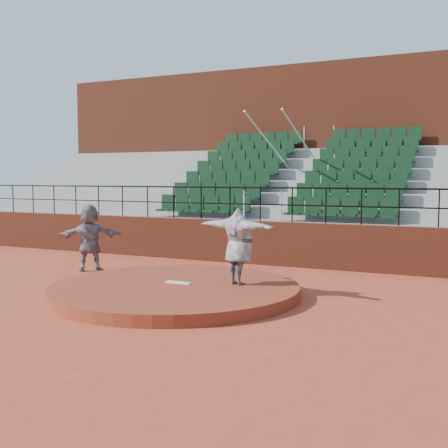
{
  "coord_description": "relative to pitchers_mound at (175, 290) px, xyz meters",
  "views": [
    {
      "loc": [
        6.27,
        -10.53,
        2.61
      ],
      "look_at": [
        0.0,
        2.5,
        1.4
      ],
      "focal_mm": 45.0,
      "sensor_mm": 36.0,
      "label": 1
    }
  ],
  "objects": [
    {
      "name": "ground",
      "position": [
        0.0,
        0.0,
        -0.12
      ],
      "size": [
        90.0,
        90.0,
        0.0
      ],
      "primitive_type": "plane",
      "color": "#AC3E26",
      "rests_on": "ground"
    },
    {
      "name": "pitchers_mound",
      "position": [
        0.0,
        0.0,
        0.0
      ],
      "size": [
        5.5,
        5.5,
        0.25
      ],
      "primitive_type": "cylinder",
      "color": "maroon",
      "rests_on": "ground"
    },
    {
      "name": "pitching_rubber",
      "position": [
        0.0,
        0.15,
        0.14
      ],
      "size": [
        0.6,
        0.15,
        0.03
      ],
      "primitive_type": "cube",
      "color": "white",
      "rests_on": "pitchers_mound"
    },
    {
      "name": "boundary_wall",
      "position": [
        0.0,
        5.0,
        0.53
      ],
      "size": [
        24.0,
        0.3,
        1.3
      ],
      "primitive_type": "cube",
      "color": "maroon",
      "rests_on": "ground"
    },
    {
      "name": "wall_railing",
      "position": [
        0.0,
        5.0,
        1.9
      ],
      "size": [
        24.04,
        0.05,
        1.03
      ],
      "color": "black",
      "rests_on": "boundary_wall"
    },
    {
      "name": "seating_deck",
      "position": [
        0.0,
        8.65,
        1.32
      ],
      "size": [
        24.0,
        5.97,
        4.63
      ],
      "color": "gray",
      "rests_on": "ground"
    },
    {
      "name": "press_box_facade",
      "position": [
        0.0,
        12.6,
        3.43
      ],
      "size": [
        24.0,
        3.0,
        7.1
      ],
      "primitive_type": "cube",
      "color": "maroon",
      "rests_on": "ground"
    },
    {
      "name": "pitcher",
      "position": [
        1.26,
        0.64,
        0.97
      ],
      "size": [
        2.14,
        1.08,
        1.68
      ],
      "primitive_type": "imported",
      "rotation": [
        0.0,
        0.0,
        2.88
      ],
      "color": "black",
      "rests_on": "pitchers_mound"
    },
    {
      "name": "fielder",
      "position": [
        -3.84,
        1.84,
        0.81
      ],
      "size": [
        1.72,
        1.47,
        1.87
      ],
      "primitive_type": "imported",
      "rotation": [
        0.0,
        0.0,
        3.77
      ],
      "color": "black",
      "rests_on": "ground"
    }
  ]
}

